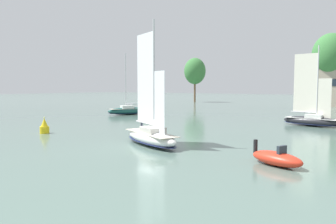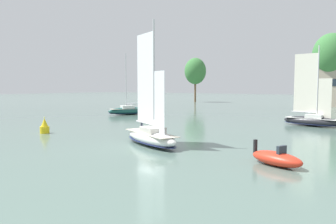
{
  "view_description": "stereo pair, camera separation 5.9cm",
  "coord_description": "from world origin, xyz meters",
  "px_view_note": "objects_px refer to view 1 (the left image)",
  "views": [
    {
      "loc": [
        18.87,
        -25.14,
        5.71
      ],
      "look_at": [
        0.0,
        3.0,
        2.99
      ],
      "focal_mm": 35.0,
      "sensor_mm": 36.0,
      "label": 1
    },
    {
      "loc": [
        18.92,
        -25.11,
        5.71
      ],
      "look_at": [
        0.0,
        3.0,
        2.99
      ],
      "focal_mm": 35.0,
      "sensor_mm": 36.0,
      "label": 2
    }
  ],
  "objects_px": {
    "tree_shore_left": "(195,71)",
    "motor_tender": "(277,158)",
    "sailboat_moored_far_slip": "(129,110)",
    "sailboat_main": "(151,135)",
    "sailboat_moored_mid_channel": "(312,120)",
    "channel_buoy": "(44,127)",
    "tree_shore_center": "(331,55)"
  },
  "relations": [
    {
      "from": "tree_shore_left",
      "to": "motor_tender",
      "type": "height_order",
      "value": "tree_shore_left"
    },
    {
      "from": "tree_shore_left",
      "to": "sailboat_moored_far_slip",
      "type": "bearing_deg",
      "value": -74.9
    },
    {
      "from": "sailboat_main",
      "to": "tree_shore_left",
      "type": "bearing_deg",
      "value": 116.32
    },
    {
      "from": "sailboat_main",
      "to": "sailboat_moored_far_slip",
      "type": "distance_m",
      "value": 33.96
    },
    {
      "from": "sailboat_moored_mid_channel",
      "to": "channel_buoy",
      "type": "xyz_separation_m",
      "value": [
        -25.37,
        -25.59,
        -0.13
      ]
    },
    {
      "from": "channel_buoy",
      "to": "motor_tender",
      "type": "bearing_deg",
      "value": -1.35
    },
    {
      "from": "sailboat_moored_mid_channel",
      "to": "sailboat_moored_far_slip",
      "type": "relative_size",
      "value": 0.94
    },
    {
      "from": "tree_shore_center",
      "to": "sailboat_moored_mid_channel",
      "type": "height_order",
      "value": "tree_shore_center"
    },
    {
      "from": "sailboat_main",
      "to": "sailboat_moored_mid_channel",
      "type": "relative_size",
      "value": 1.05
    },
    {
      "from": "sailboat_moored_mid_channel",
      "to": "tree_shore_left",
      "type": "bearing_deg",
      "value": 132.89
    },
    {
      "from": "sailboat_moored_mid_channel",
      "to": "channel_buoy",
      "type": "distance_m",
      "value": 36.03
    },
    {
      "from": "tree_shore_center",
      "to": "sailboat_moored_far_slip",
      "type": "bearing_deg",
      "value": -119.51
    },
    {
      "from": "sailboat_moored_far_slip",
      "to": "channel_buoy",
      "type": "distance_m",
      "value": 26.67
    },
    {
      "from": "sailboat_moored_mid_channel",
      "to": "motor_tender",
      "type": "bearing_deg",
      "value": -84.82
    },
    {
      "from": "sailboat_main",
      "to": "channel_buoy",
      "type": "relative_size",
      "value": 5.98
    },
    {
      "from": "sailboat_moored_mid_channel",
      "to": "sailboat_moored_far_slip",
      "type": "distance_m",
      "value": 33.74
    },
    {
      "from": "tree_shore_left",
      "to": "channel_buoy",
      "type": "relative_size",
      "value": 7.8
    },
    {
      "from": "tree_shore_center",
      "to": "channel_buoy",
      "type": "xyz_separation_m",
      "value": [
        -20.65,
        -76.59,
        -13.34
      ]
    },
    {
      "from": "tree_shore_left",
      "to": "sailboat_moored_far_slip",
      "type": "relative_size",
      "value": 1.29
    },
    {
      "from": "sailboat_main",
      "to": "motor_tender",
      "type": "xyz_separation_m",
      "value": [
        12.47,
        -1.61,
        -0.45
      ]
    },
    {
      "from": "sailboat_moored_mid_channel",
      "to": "channel_buoy",
      "type": "relative_size",
      "value": 5.69
    },
    {
      "from": "tree_shore_center",
      "to": "sailboat_moored_mid_channel",
      "type": "bearing_deg",
      "value": -84.72
    },
    {
      "from": "sailboat_main",
      "to": "channel_buoy",
      "type": "bearing_deg",
      "value": -176.43
    },
    {
      "from": "tree_shore_center",
      "to": "sailboat_moored_far_slip",
      "type": "distance_m",
      "value": 60.4
    },
    {
      "from": "tree_shore_center",
      "to": "sailboat_main",
      "type": "xyz_separation_m",
      "value": [
        -5.37,
        -75.63,
        -13.16
      ]
    },
    {
      "from": "sailboat_moored_far_slip",
      "to": "channel_buoy",
      "type": "relative_size",
      "value": 6.06
    },
    {
      "from": "tree_shore_left",
      "to": "tree_shore_center",
      "type": "xyz_separation_m",
      "value": [
        42.93,
        -0.29,
        3.3
      ]
    },
    {
      "from": "sailboat_main",
      "to": "sailboat_moored_mid_channel",
      "type": "xyz_separation_m",
      "value": [
        10.09,
        24.63,
        -0.04
      ]
    },
    {
      "from": "tree_shore_center",
      "to": "sailboat_moored_mid_channel",
      "type": "distance_m",
      "value": 52.89
    },
    {
      "from": "sailboat_main",
      "to": "motor_tender",
      "type": "distance_m",
      "value": 12.58
    },
    {
      "from": "motor_tender",
      "to": "tree_shore_left",
      "type": "bearing_deg",
      "value": 122.83
    },
    {
      "from": "tree_shore_center",
      "to": "tree_shore_left",
      "type": "bearing_deg",
      "value": 179.61
    }
  ]
}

